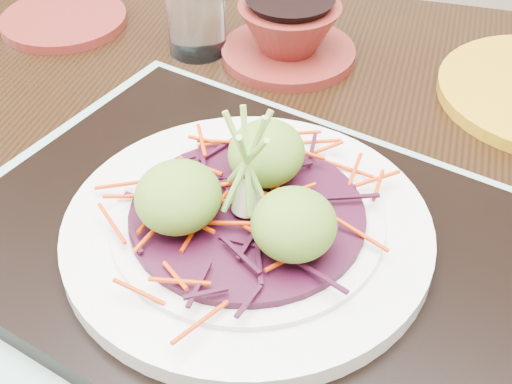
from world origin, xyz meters
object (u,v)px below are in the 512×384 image
(dining_table, at_px, (291,277))
(serving_tray, at_px, (248,246))
(white_plate, at_px, (247,229))
(terracotta_side_plate, at_px, (64,20))
(water_glass, at_px, (196,13))
(terracotta_bowl_set, at_px, (289,35))

(dining_table, distance_m, serving_tray, 0.15)
(serving_tray, height_order, white_plate, white_plate)
(terracotta_side_plate, height_order, water_glass, water_glass)
(serving_tray, distance_m, white_plate, 0.02)
(dining_table, distance_m, white_plate, 0.16)
(dining_table, height_order, white_plate, white_plate)
(white_plate, height_order, water_glass, water_glass)
(white_plate, height_order, terracotta_bowl_set, terracotta_bowl_set)
(serving_tray, xyz_separation_m, terracotta_bowl_set, (-0.06, 0.31, 0.01))
(terracotta_bowl_set, bearing_deg, white_plate, -78.46)
(dining_table, height_order, terracotta_bowl_set, terracotta_bowl_set)
(serving_tray, bearing_deg, water_glass, 132.88)
(dining_table, relative_size, serving_tray, 2.99)
(white_plate, bearing_deg, terracotta_side_plate, 139.19)
(serving_tray, distance_m, terracotta_side_plate, 0.46)
(dining_table, relative_size, terracotta_side_plate, 8.63)
(water_glass, bearing_deg, white_plate, -60.46)
(white_plate, xyz_separation_m, terracotta_side_plate, (-0.35, 0.30, -0.03))
(dining_table, xyz_separation_m, terracotta_side_plate, (-0.36, 0.22, 0.11))
(water_glass, bearing_deg, terracotta_bowl_set, 10.71)
(water_glass, bearing_deg, serving_tray, -60.46)
(terracotta_bowl_set, bearing_deg, serving_tray, -78.46)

